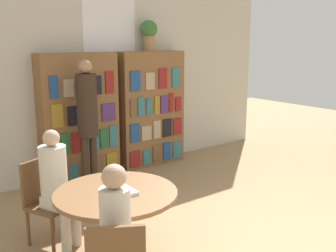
# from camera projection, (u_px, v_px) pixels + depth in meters

# --- Properties ---
(wall_back) EXTENTS (6.40, 0.07, 3.00)m
(wall_back) POSITION_uv_depth(u_px,v_px,m) (110.00, 76.00, 6.19)
(wall_back) COLOR beige
(wall_back) RESTS_ON ground_plane
(bookshelf_left) EXTENTS (1.17, 0.34, 1.89)m
(bookshelf_left) POSITION_uv_depth(u_px,v_px,m) (79.00, 118.00, 5.78)
(bookshelf_left) COLOR brown
(bookshelf_left) RESTS_ON ground_plane
(bookshelf_right) EXTENTS (1.17, 0.34, 1.89)m
(bookshelf_right) POSITION_uv_depth(u_px,v_px,m) (151.00, 109.00, 6.54)
(bookshelf_right) COLOR brown
(bookshelf_right) RESTS_ON ground_plane
(flower_vase) EXTENTS (0.27, 0.27, 0.49)m
(flower_vase) POSITION_uv_depth(u_px,v_px,m) (149.00, 33.00, 6.27)
(flower_vase) COLOR #997047
(flower_vase) RESTS_ON bookshelf_right
(reading_table) EXTENTS (1.13, 1.13, 0.72)m
(reading_table) POSITION_uv_depth(u_px,v_px,m) (116.00, 205.00, 3.60)
(reading_table) COLOR brown
(reading_table) RESTS_ON ground_plane
(chair_left_side) EXTENTS (0.53, 0.53, 0.88)m
(chair_left_side) POSITION_uv_depth(u_px,v_px,m) (45.00, 197.00, 4.05)
(chair_left_side) COLOR brown
(chair_left_side) RESTS_ON ground_plane
(seated_reader_left) EXTENTS (0.38, 0.41, 1.21)m
(seated_reader_left) POSITION_uv_depth(u_px,v_px,m) (57.00, 182.00, 3.92)
(seated_reader_left) COLOR beige
(seated_reader_left) RESTS_ON ground_plane
(seated_reader_right) EXTENTS (0.36, 0.39, 1.23)m
(seated_reader_right) POSITION_uv_depth(u_px,v_px,m) (116.00, 233.00, 2.89)
(seated_reader_right) COLOR beige
(seated_reader_right) RESTS_ON ground_plane
(librarian_standing) EXTENTS (0.27, 0.54, 1.82)m
(librarian_standing) POSITION_uv_depth(u_px,v_px,m) (87.00, 113.00, 5.30)
(librarian_standing) COLOR #332319
(librarian_standing) RESTS_ON ground_plane
(open_book_on_table) EXTENTS (0.24, 0.18, 0.03)m
(open_book_on_table) POSITION_uv_depth(u_px,v_px,m) (123.00, 193.00, 3.49)
(open_book_on_table) COLOR silver
(open_book_on_table) RESTS_ON reading_table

